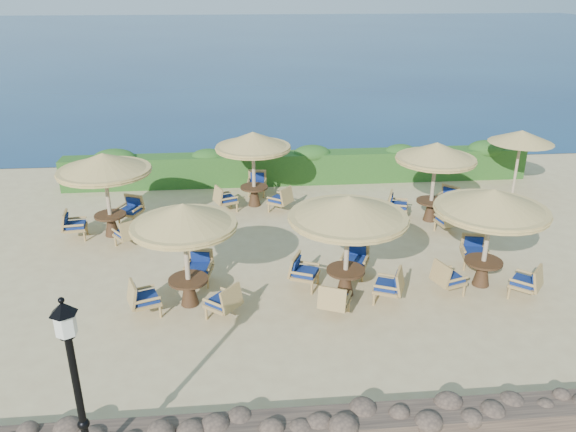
{
  "coord_description": "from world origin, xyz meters",
  "views": [
    {
      "loc": [
        -2.35,
        -13.58,
        7.31
      ],
      "look_at": [
        -1.03,
        0.7,
        1.3
      ],
      "focal_mm": 35.0,
      "sensor_mm": 36.0,
      "label": 1
    }
  ],
  "objects_px": {
    "cafe_set_3": "(105,177)",
    "cafe_set_4": "(253,155)",
    "cafe_set_0": "(185,236)",
    "cafe_set_5": "(435,167)",
    "cafe_set_1": "(348,227)",
    "extra_parasol": "(522,137)",
    "lamp_post": "(80,405)",
    "cafe_set_2": "(490,217)"
  },
  "relations": [
    {
      "from": "extra_parasol",
      "to": "cafe_set_2",
      "type": "height_order",
      "value": "cafe_set_2"
    },
    {
      "from": "lamp_post",
      "to": "extra_parasol",
      "type": "bearing_deg",
      "value": 43.6
    },
    {
      "from": "cafe_set_4",
      "to": "cafe_set_3",
      "type": "bearing_deg",
      "value": -154.63
    },
    {
      "from": "lamp_post",
      "to": "extra_parasol",
      "type": "height_order",
      "value": "lamp_post"
    },
    {
      "from": "cafe_set_1",
      "to": "lamp_post",
      "type": "bearing_deg",
      "value": -133.05
    },
    {
      "from": "lamp_post",
      "to": "cafe_set_3",
      "type": "xyz_separation_m",
      "value": [
        -1.54,
        9.55,
        0.36
      ]
    },
    {
      "from": "cafe_set_0",
      "to": "cafe_set_4",
      "type": "height_order",
      "value": "same"
    },
    {
      "from": "cafe_set_0",
      "to": "cafe_set_2",
      "type": "xyz_separation_m",
      "value": [
        7.48,
        0.27,
        0.08
      ]
    },
    {
      "from": "lamp_post",
      "to": "cafe_set_1",
      "type": "xyz_separation_m",
      "value": [
        5.01,
        5.36,
        0.3
      ]
    },
    {
      "from": "cafe_set_3",
      "to": "cafe_set_4",
      "type": "xyz_separation_m",
      "value": [
        4.5,
        2.13,
        -0.05
      ]
    },
    {
      "from": "lamp_post",
      "to": "cafe_set_1",
      "type": "relative_size",
      "value": 1.13
    },
    {
      "from": "extra_parasol",
      "to": "cafe_set_0",
      "type": "bearing_deg",
      "value": -149.45
    },
    {
      "from": "cafe_set_0",
      "to": "cafe_set_1",
      "type": "bearing_deg",
      "value": 1.86
    },
    {
      "from": "cafe_set_3",
      "to": "cafe_set_1",
      "type": "bearing_deg",
      "value": -32.58
    },
    {
      "from": "cafe_set_0",
      "to": "cafe_set_4",
      "type": "relative_size",
      "value": 0.99
    },
    {
      "from": "lamp_post",
      "to": "cafe_set_0",
      "type": "relative_size",
      "value": 1.21
    },
    {
      "from": "cafe_set_4",
      "to": "cafe_set_1",
      "type": "bearing_deg",
      "value": -72.04
    },
    {
      "from": "cafe_set_2",
      "to": "cafe_set_5",
      "type": "distance_m",
      "value": 4.3
    },
    {
      "from": "cafe_set_0",
      "to": "cafe_set_5",
      "type": "xyz_separation_m",
      "value": [
        7.54,
        4.56,
        0.02
      ]
    },
    {
      "from": "cafe_set_4",
      "to": "cafe_set_0",
      "type": "bearing_deg",
      "value": -105.75
    },
    {
      "from": "extra_parasol",
      "to": "cafe_set_1",
      "type": "relative_size",
      "value": 0.82
    },
    {
      "from": "cafe_set_3",
      "to": "cafe_set_5",
      "type": "relative_size",
      "value": 1.04
    },
    {
      "from": "lamp_post",
      "to": "cafe_set_4",
      "type": "distance_m",
      "value": 12.06
    },
    {
      "from": "lamp_post",
      "to": "cafe_set_4",
      "type": "bearing_deg",
      "value": 75.77
    },
    {
      "from": "cafe_set_4",
      "to": "lamp_post",
      "type": "bearing_deg",
      "value": -104.23
    },
    {
      "from": "cafe_set_0",
      "to": "cafe_set_3",
      "type": "distance_m",
      "value": 5.08
    },
    {
      "from": "cafe_set_2",
      "to": "lamp_post",
      "type": "bearing_deg",
      "value": -147.45
    },
    {
      "from": "lamp_post",
      "to": "cafe_set_5",
      "type": "distance_m",
      "value": 13.1
    },
    {
      "from": "lamp_post",
      "to": "cafe_set_0",
      "type": "xyz_separation_m",
      "value": [
        1.14,
        5.24,
        0.28
      ]
    },
    {
      "from": "cafe_set_0",
      "to": "extra_parasol",
      "type": "bearing_deg",
      "value": 30.55
    },
    {
      "from": "cafe_set_1",
      "to": "cafe_set_3",
      "type": "bearing_deg",
      "value": 147.42
    },
    {
      "from": "cafe_set_3",
      "to": "cafe_set_0",
      "type": "bearing_deg",
      "value": -58.12
    },
    {
      "from": "cafe_set_4",
      "to": "cafe_set_5",
      "type": "height_order",
      "value": "same"
    },
    {
      "from": "cafe_set_0",
      "to": "cafe_set_5",
      "type": "height_order",
      "value": "same"
    },
    {
      "from": "lamp_post",
      "to": "cafe_set_5",
      "type": "xyz_separation_m",
      "value": [
        8.69,
        9.8,
        0.3
      ]
    },
    {
      "from": "cafe_set_4",
      "to": "cafe_set_5",
      "type": "distance_m",
      "value": 6.02
    },
    {
      "from": "cafe_set_0",
      "to": "cafe_set_4",
      "type": "distance_m",
      "value": 6.7
    },
    {
      "from": "extra_parasol",
      "to": "cafe_set_5",
      "type": "bearing_deg",
      "value": -150.7
    },
    {
      "from": "lamp_post",
      "to": "cafe_set_2",
      "type": "bearing_deg",
      "value": 32.55
    },
    {
      "from": "lamp_post",
      "to": "cafe_set_0",
      "type": "bearing_deg",
      "value": 77.67
    },
    {
      "from": "cafe_set_1",
      "to": "extra_parasol",
      "type": "bearing_deg",
      "value": 41.17
    },
    {
      "from": "cafe_set_2",
      "to": "cafe_set_5",
      "type": "xyz_separation_m",
      "value": [
        0.06,
        4.3,
        -0.07
      ]
    }
  ]
}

